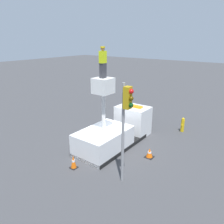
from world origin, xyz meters
TOP-DOWN VIEW (x-y plane):
  - ground_plane at (0.00, 0.00)m, footprint 120.00×120.00m
  - bucket_truck at (0.45, 0.00)m, footprint 6.13×2.38m
  - worker at (-0.81, 0.00)m, footprint 0.40×0.26m
  - traffic_light_pole at (-2.65, -2.82)m, footprint 0.34×0.57m
  - fire_hydrant at (5.23, -2.89)m, footprint 0.50×0.26m
  - traffic_cone_rear at (-3.33, 0.13)m, footprint 0.39×0.39m
  - traffic_cone_curbside at (0.24, -2.69)m, footprint 0.50×0.50m

SIDE VIEW (x-z plane):
  - ground_plane at x=0.00m, z-range 0.00..0.00m
  - traffic_cone_curbside at x=0.24m, z-range -0.02..0.58m
  - traffic_cone_rear at x=-3.33m, z-range -0.02..0.78m
  - fire_hydrant at x=5.23m, z-range -0.01..1.12m
  - bucket_truck at x=0.45m, z-range -1.44..3.26m
  - traffic_light_pole at x=-2.65m, z-range 1.05..6.09m
  - worker at x=-0.81m, z-range 4.70..6.45m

